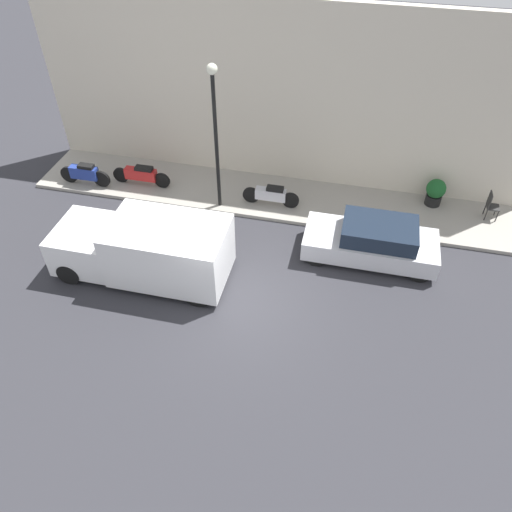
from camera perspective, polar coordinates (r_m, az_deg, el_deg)
The scene contains 11 objects.
ground_plane at distance 14.05m, azimuth -2.42°, elevation -5.13°, with size 60.00×60.00×0.00m, color #2D2D33.
sidewalk at distance 17.67m, azimuth 1.77°, elevation 6.76°, with size 2.54×16.87×0.13m.
building_facade at distance 17.35m, azimuth 2.99°, elevation 17.61°, with size 0.30×16.87×6.19m.
parked_car at distance 15.33m, azimuth 13.16°, elevation 1.67°, with size 1.67×3.95×1.29m.
delivery_van at distance 14.55m, azimuth -12.65°, elevation 0.84°, with size 2.03×5.04×1.85m.
motorcycle_blue at distance 18.96m, azimuth -18.99°, elevation 8.90°, with size 0.30×1.89×0.83m.
scooter_silver at distance 16.97m, azimuth 1.74°, elevation 7.00°, with size 0.30×1.94×0.73m.
motorcycle_red at distance 18.41m, azimuth -12.98°, elevation 9.05°, with size 0.30×2.14×0.75m.
streetlamp at distance 15.58m, azimuth -4.71°, elevation 15.14°, with size 0.33×0.33×4.86m.
potted_plant at distance 17.98m, azimuth 19.82°, elevation 6.94°, with size 0.65×0.65×0.95m.
cafe_chair at distance 18.02m, azimuth 25.29°, elevation 5.35°, with size 0.40×0.40×0.95m.
Camera 1 is at (-9.09, -2.72, 10.37)m, focal length 35.00 mm.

